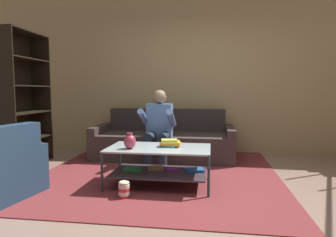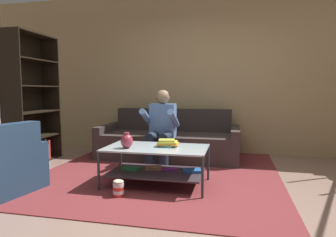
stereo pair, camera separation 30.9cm
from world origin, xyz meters
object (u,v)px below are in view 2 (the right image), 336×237
person_seated_center (161,125)px  coffee_table (157,160)px  couch (169,142)px  popcorn_tub (119,188)px  bookshelf (29,114)px  book_stack (168,143)px  vase (127,141)px

person_seated_center → coffee_table: size_ratio=0.95×
couch → popcorn_tub: 1.96m
couch → coffee_table: couch is taller
popcorn_tub → bookshelf: bearing=149.5°
popcorn_tub → book_stack: bearing=51.6°
person_seated_center → vase: 1.08m
couch → popcorn_tub: couch is taller
popcorn_tub → coffee_table: bearing=57.6°
book_stack → person_seated_center: bearing=108.8°
vase → popcorn_tub: size_ratio=0.98×
book_stack → coffee_table: bearing=-155.5°
bookshelf → book_stack: bearing=-14.7°
couch → person_seated_center: 0.65m
vase → book_stack: (0.44, 0.20, -0.04)m
person_seated_center → book_stack: size_ratio=4.67×
person_seated_center → bookshelf: 2.06m
bookshelf → couch: bearing=21.6°
person_seated_center → book_stack: person_seated_center is taller
vase → bookshelf: bookshelf is taller
coffee_table → popcorn_tub: size_ratio=6.37×
book_stack → bookshelf: 2.43m
vase → bookshelf: 2.08m
bookshelf → vase: bearing=-23.1°
coffee_table → book_stack: book_stack is taller
coffee_table → popcorn_tub: bearing=-122.4°
coffee_table → vase: vase is taller
vase → bookshelf: bearing=156.9°
coffee_table → bookshelf: 2.36m
coffee_table → vase: 0.43m
bookshelf → coffee_table: bearing=-16.7°
popcorn_tub → person_seated_center: bearing=85.1°
bookshelf → popcorn_tub: bearing=-30.5°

